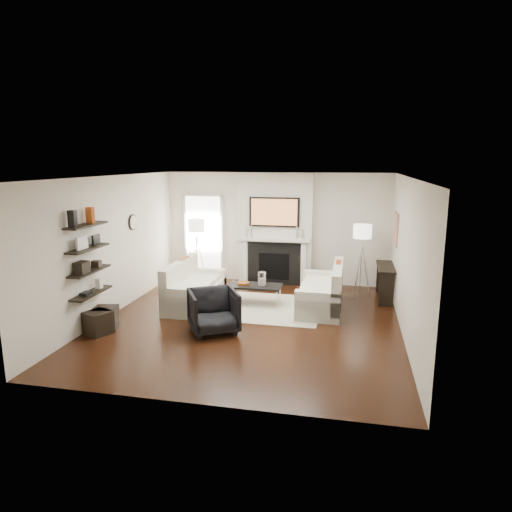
% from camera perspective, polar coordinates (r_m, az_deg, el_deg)
% --- Properties ---
extents(room_envelope, '(6.00, 6.00, 6.00)m').
position_cam_1_polar(room_envelope, '(8.30, -0.85, 0.51)').
color(room_envelope, black).
rests_on(room_envelope, ground).
extents(chimney_breast, '(1.80, 0.25, 2.70)m').
position_cam_1_polar(chimney_breast, '(11.08, 2.41, 3.39)').
color(chimney_breast, silver).
rests_on(chimney_breast, floor).
extents(fireplace_surround, '(1.30, 0.02, 1.04)m').
position_cam_1_polar(fireplace_surround, '(11.10, 2.26, -0.95)').
color(fireplace_surround, black).
rests_on(fireplace_surround, floor).
extents(firebox, '(0.75, 0.02, 0.65)m').
position_cam_1_polar(firebox, '(11.11, 2.26, -1.31)').
color(firebox, black).
rests_on(firebox, floor).
extents(mantel_pilaster_l, '(0.12, 0.08, 1.10)m').
position_cam_1_polar(mantel_pilaster_l, '(11.20, -1.39, -0.67)').
color(mantel_pilaster_l, white).
rests_on(mantel_pilaster_l, floor).
extents(mantel_pilaster_r, '(0.12, 0.08, 1.10)m').
position_cam_1_polar(mantel_pilaster_r, '(10.97, 5.95, -1.00)').
color(mantel_pilaster_r, white).
rests_on(mantel_pilaster_r, floor).
extents(mantel_shelf, '(1.70, 0.18, 0.07)m').
position_cam_1_polar(mantel_shelf, '(10.93, 2.24, 2.06)').
color(mantel_shelf, white).
rests_on(mantel_shelf, chimney_breast).
extents(tv_body, '(1.20, 0.06, 0.70)m').
position_cam_1_polar(tv_body, '(10.87, 2.30, 5.51)').
color(tv_body, black).
rests_on(tv_body, chimney_breast).
extents(tv_screen, '(1.10, 0.00, 0.62)m').
position_cam_1_polar(tv_screen, '(10.83, 2.27, 5.49)').
color(tv_screen, '#BF723F').
rests_on(tv_screen, tv_body).
extents(candlestick_l_tall, '(0.04, 0.04, 0.30)m').
position_cam_1_polar(candlestick_l_tall, '(11.02, -0.56, 3.12)').
color(candlestick_l_tall, silver).
rests_on(candlestick_l_tall, mantel_shelf).
extents(candlestick_l_short, '(0.04, 0.04, 0.24)m').
position_cam_1_polar(candlestick_l_short, '(11.05, -1.22, 2.98)').
color(candlestick_l_short, silver).
rests_on(candlestick_l_short, mantel_shelf).
extents(candlestick_r_tall, '(0.04, 0.04, 0.30)m').
position_cam_1_polar(candlestick_r_tall, '(10.84, 5.13, 2.92)').
color(candlestick_r_tall, silver).
rests_on(candlestick_r_tall, mantel_shelf).
extents(candlestick_r_short, '(0.04, 0.04, 0.24)m').
position_cam_1_polar(candlestick_r_short, '(10.83, 5.81, 2.74)').
color(candlestick_r_short, silver).
rests_on(candlestick_r_short, mantel_shelf).
extents(hallway_panel, '(0.90, 0.02, 2.10)m').
position_cam_1_polar(hallway_panel, '(11.67, -6.52, 2.27)').
color(hallway_panel, white).
rests_on(hallway_panel, floor).
extents(door_trim_l, '(0.06, 0.06, 2.16)m').
position_cam_1_polar(door_trim_l, '(11.81, -8.76, 2.32)').
color(door_trim_l, white).
rests_on(door_trim_l, floor).
extents(door_trim_r, '(0.06, 0.06, 2.16)m').
position_cam_1_polar(door_trim_r, '(11.51, -4.28, 2.18)').
color(door_trim_r, white).
rests_on(door_trim_r, floor).
extents(door_trim_top, '(1.02, 0.06, 0.06)m').
position_cam_1_polar(door_trim_top, '(11.52, -6.68, 7.55)').
color(door_trim_top, white).
rests_on(door_trim_top, wall_back).
extents(rug, '(2.60, 2.00, 0.01)m').
position_cam_1_polar(rug, '(9.50, 0.11, -6.38)').
color(rug, '#B7AF96').
rests_on(rug, floor).
extents(loveseat_left_base, '(0.85, 1.80, 0.42)m').
position_cam_1_polar(loveseat_left_base, '(9.65, -7.59, -4.93)').
color(loveseat_left_base, silver).
rests_on(loveseat_left_base, floor).
extents(loveseat_left_back, '(0.18, 1.80, 0.80)m').
position_cam_1_polar(loveseat_left_back, '(9.68, -9.51, -3.00)').
color(loveseat_left_back, silver).
rests_on(loveseat_left_back, floor).
extents(loveseat_left_arm_n, '(0.85, 0.18, 0.60)m').
position_cam_1_polar(loveseat_left_arm_n, '(8.90, -9.33, -5.84)').
color(loveseat_left_arm_n, silver).
rests_on(loveseat_left_arm_n, floor).
extents(loveseat_left_arm_s, '(0.85, 0.18, 0.60)m').
position_cam_1_polar(loveseat_left_arm_s, '(10.36, -6.12, -3.20)').
color(loveseat_left_arm_s, silver).
rests_on(loveseat_left_arm_s, floor).
extents(loveseat_left_cushion, '(0.63, 1.44, 0.10)m').
position_cam_1_polar(loveseat_left_cushion, '(9.56, -7.35, -3.46)').
color(loveseat_left_cushion, silver).
rests_on(loveseat_left_cushion, loveseat_left_base).
extents(pillow_left_orange, '(0.10, 0.42, 0.42)m').
position_cam_1_polar(pillow_left_orange, '(9.90, -8.93, -1.43)').
color(pillow_left_orange, '#913A11').
rests_on(pillow_left_orange, loveseat_left_cushion).
extents(pillow_left_charcoal, '(0.10, 0.40, 0.40)m').
position_cam_1_polar(pillow_left_charcoal, '(9.36, -10.22, -2.31)').
color(pillow_left_charcoal, black).
rests_on(pillow_left_charcoal, loveseat_left_cushion).
extents(loveseat_right_base, '(0.85, 1.80, 0.42)m').
position_cam_1_polar(loveseat_right_base, '(9.44, 8.03, -5.33)').
color(loveseat_right_base, silver).
rests_on(loveseat_right_base, floor).
extents(loveseat_right_back, '(0.18, 1.80, 0.80)m').
position_cam_1_polar(loveseat_right_back, '(9.34, 10.14, -3.57)').
color(loveseat_right_back, silver).
rests_on(loveseat_right_back, floor).
extents(loveseat_right_arm_n, '(0.85, 0.18, 0.60)m').
position_cam_1_polar(loveseat_right_arm_n, '(8.64, 7.67, -6.33)').
color(loveseat_right_arm_n, silver).
rests_on(loveseat_right_arm_n, floor).
extents(loveseat_right_arm_s, '(0.85, 0.18, 0.60)m').
position_cam_1_polar(loveseat_right_arm_s, '(10.19, 8.36, -3.52)').
color(loveseat_right_arm_s, silver).
rests_on(loveseat_right_arm_s, floor).
extents(loveseat_right_cushion, '(0.63, 1.44, 0.10)m').
position_cam_1_polar(loveseat_right_cushion, '(9.37, 7.77, -3.80)').
color(loveseat_right_cushion, silver).
rests_on(loveseat_right_cushion, loveseat_right_base).
extents(pillow_right_orange, '(0.10, 0.42, 0.42)m').
position_cam_1_polar(pillow_right_orange, '(9.58, 10.24, -1.93)').
color(pillow_right_orange, '#913A11').
rests_on(pillow_right_orange, loveseat_right_cushion).
extents(pillow_right_charcoal, '(0.10, 0.40, 0.40)m').
position_cam_1_polar(pillow_right_charcoal, '(9.00, 10.12, -2.88)').
color(pillow_right_charcoal, black).
rests_on(pillow_right_charcoal, loveseat_right_cushion).
extents(coffee_table, '(1.10, 0.55, 0.04)m').
position_cam_1_polar(coffee_table, '(9.59, -0.13, -3.76)').
color(coffee_table, black).
rests_on(coffee_table, floor).
extents(coffee_leg_nw, '(0.02, 0.02, 0.38)m').
position_cam_1_polar(coffee_leg_nw, '(9.55, -3.35, -5.15)').
color(coffee_leg_nw, silver).
rests_on(coffee_leg_nw, floor).
extents(coffee_leg_ne, '(0.02, 0.02, 0.38)m').
position_cam_1_polar(coffee_leg_ne, '(9.35, 2.61, -5.52)').
color(coffee_leg_ne, silver).
rests_on(coffee_leg_ne, floor).
extents(coffee_leg_sw, '(0.02, 0.02, 0.38)m').
position_cam_1_polar(coffee_leg_sw, '(9.96, -2.69, -4.43)').
color(coffee_leg_sw, silver).
rests_on(coffee_leg_sw, floor).
extents(coffee_leg_se, '(0.02, 0.02, 0.38)m').
position_cam_1_polar(coffee_leg_se, '(9.77, 3.02, -4.76)').
color(coffee_leg_se, silver).
rests_on(coffee_leg_se, floor).
extents(hurricane_glass, '(0.17, 0.17, 0.30)m').
position_cam_1_polar(hurricane_glass, '(9.51, 0.76, -2.88)').
color(hurricane_glass, white).
rests_on(hurricane_glass, coffee_table).
extents(hurricane_candle, '(0.11, 0.11, 0.17)m').
position_cam_1_polar(hurricane_candle, '(9.53, 0.76, -3.26)').
color(hurricane_candle, white).
rests_on(hurricane_candle, coffee_table).
extents(copper_bowl, '(0.26, 0.26, 0.04)m').
position_cam_1_polar(copper_bowl, '(9.63, -1.59, -3.42)').
color(copper_bowl, '#9E521A').
rests_on(copper_bowl, coffee_table).
extents(armchair, '(1.08, 1.06, 0.83)m').
position_cam_1_polar(armchair, '(8.11, -5.33, -6.62)').
color(armchair, black).
rests_on(armchair, floor).
extents(lamp_left_post, '(0.02, 0.02, 1.20)m').
position_cam_1_polar(lamp_left_post, '(11.24, -7.34, -0.46)').
color(lamp_left_post, silver).
rests_on(lamp_left_post, floor).
extents(lamp_left_shade, '(0.40, 0.40, 0.30)m').
position_cam_1_polar(lamp_left_shade, '(11.09, -7.46, 3.83)').
color(lamp_left_shade, white).
rests_on(lamp_left_shade, lamp_left_post).
extents(lamp_left_leg_a, '(0.25, 0.02, 1.23)m').
position_cam_1_polar(lamp_left_leg_a, '(11.20, -6.81, -0.49)').
color(lamp_left_leg_a, silver).
rests_on(lamp_left_leg_a, floor).
extents(lamp_left_leg_b, '(0.14, 0.22, 1.23)m').
position_cam_1_polar(lamp_left_leg_b, '(11.34, -7.45, -0.35)').
color(lamp_left_leg_b, silver).
rests_on(lamp_left_leg_b, floor).
extents(lamp_left_leg_c, '(0.14, 0.22, 1.23)m').
position_cam_1_polar(lamp_left_leg_c, '(11.17, -7.77, -0.55)').
color(lamp_left_leg_c, silver).
rests_on(lamp_left_leg_c, floor).
extents(lamp_right_post, '(0.02, 0.02, 1.20)m').
position_cam_1_polar(lamp_right_post, '(10.48, 12.95, -1.57)').
color(lamp_right_post, silver).
rests_on(lamp_right_post, floor).
extents(lamp_right_shade, '(0.40, 0.40, 0.30)m').
position_cam_1_polar(lamp_right_shade, '(10.32, 13.17, 3.02)').
color(lamp_right_shade, white).
rests_on(lamp_right_shade, lamp_right_post).
extents(lamp_right_leg_a, '(0.25, 0.02, 1.23)m').
position_cam_1_polar(lamp_right_leg_a, '(10.48, 13.55, -1.60)').
color(lamp_right_leg_a, silver).
rests_on(lamp_right_leg_a, floor).
extents(lamp_right_leg_b, '(0.14, 0.22, 1.23)m').
position_cam_1_polar(lamp_right_leg_b, '(10.57, 12.64, -1.44)').
color(lamp_right_leg_b, silver).
rests_on(lamp_right_leg_b, floor).
extents(lamp_right_leg_c, '(0.14, 0.22, 1.23)m').
position_cam_1_polar(lamp_right_leg_c, '(10.39, 12.65, -1.68)').
color(lamp_right_leg_c, silver).
rests_on(lamp_right_leg_c, floor).
extents(console_top, '(0.35, 1.20, 0.04)m').
position_cam_1_polar(console_top, '(10.25, 15.91, -1.29)').
color(console_top, black).
rests_on(console_top, floor).
extents(console_leg_n, '(0.30, 0.04, 0.71)m').
position_cam_1_polar(console_leg_n, '(9.81, 16.00, -4.15)').
color(console_leg_n, black).
rests_on(console_leg_n, floor).
extents(console_leg_s, '(0.30, 0.04, 0.71)m').
position_cam_1_polar(console_leg_s, '(10.87, 15.61, -2.57)').
color(console_leg_s, black).
rests_on(console_leg_s, floor).
extents(wall_art, '(0.03, 0.70, 0.70)m').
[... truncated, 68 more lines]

